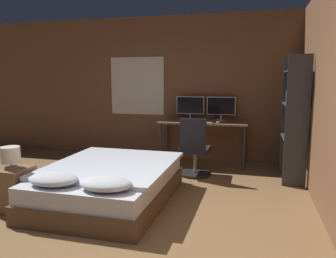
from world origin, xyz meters
TOP-DOWN VIEW (x-y plane):
  - ground_plane at (0.00, 0.00)m, footprint 20.00×20.00m
  - wall_back at (-0.01, 3.64)m, footprint 12.00×0.08m
  - wall_side_right at (2.07, 1.50)m, footprint 0.06×12.00m
  - bed at (-0.45, 1.12)m, footprint 1.48×1.94m
  - nightstand at (-1.43, 0.60)m, footprint 0.39×0.39m
  - bedside_lamp at (-1.43, 0.60)m, footprint 0.22×0.22m
  - desk at (0.41, 3.26)m, footprint 1.56×0.63m
  - monitor_left at (0.12, 3.47)m, footprint 0.52×0.16m
  - monitor_right at (0.69, 3.47)m, footprint 0.52×0.16m
  - keyboard at (0.41, 3.05)m, footprint 0.38×0.13m
  - computer_mouse at (0.69, 3.05)m, footprint 0.07×0.05m
  - office_chair at (0.39, 2.49)m, footprint 0.52×0.52m
  - bookshelf at (1.86, 2.61)m, footprint 0.32×0.74m

SIDE VIEW (x-z plane):
  - ground_plane at x=0.00m, z-range 0.00..0.00m
  - bed at x=-0.45m, z-range -0.04..0.51m
  - nightstand at x=-1.43m, z-range 0.00..0.50m
  - office_chair at x=0.39m, z-range -0.10..0.83m
  - bedside_lamp at x=-1.43m, z-range 0.53..0.78m
  - desk at x=0.41m, z-range 0.29..1.07m
  - keyboard at x=0.41m, z-range 0.78..0.80m
  - computer_mouse at x=0.69m, z-range 0.78..0.81m
  - monitor_left at x=0.12m, z-range 0.81..1.24m
  - monitor_right at x=0.69m, z-range 0.81..1.24m
  - bookshelf at x=1.86m, z-range 0.10..1.97m
  - wall_side_right at x=2.07m, z-range 0.00..2.70m
  - wall_back at x=-0.01m, z-range 0.00..2.70m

